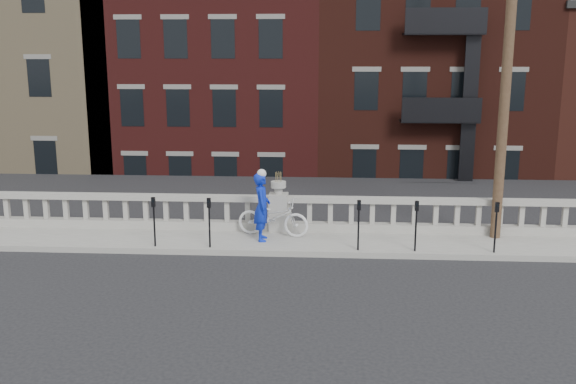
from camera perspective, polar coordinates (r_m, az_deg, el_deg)
name	(u,v)px	position (r m, az deg, el deg)	size (l,w,h in m)	color
ground	(266,282)	(15.28, -1.98, -7.98)	(120.00, 120.00, 0.00)	black
sidewalk	(276,242)	(18.09, -1.07, -4.45)	(32.00, 2.20, 0.15)	gray
balustrade	(279,214)	(18.85, -0.85, -1.97)	(28.00, 0.34, 1.03)	gray
planter_pedestal	(279,208)	(18.80, -0.85, -1.41)	(0.55, 0.55, 1.76)	gray
lower_level	(313,99)	(37.41, 2.27, 8.25)	(80.00, 44.00, 20.80)	#605E59
utility_pole	(508,54)	(18.49, 18.96, 11.49)	(1.60, 0.28, 10.00)	#422D1E
parking_meter_a	(154,216)	(17.58, -11.83, -2.10)	(0.10, 0.09, 1.36)	black
parking_meter_b	(209,217)	(17.25, -7.02, -2.21)	(0.10, 0.09, 1.36)	black
parking_meter_c	(359,219)	(16.99, 6.30, -2.42)	(0.10, 0.09, 1.36)	black
parking_meter_d	(416,220)	(17.13, 11.32, -2.47)	(0.10, 0.09, 1.36)	black
parking_meter_e	(496,221)	(17.53, 18.01, -2.50)	(0.10, 0.09, 1.36)	black
bicycle	(273,217)	(18.31, -1.33, -2.24)	(0.72, 2.06, 1.08)	silver
cyclist	(262,207)	(17.77, -2.33, -1.33)	(0.70, 0.46, 1.91)	#0C24BB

